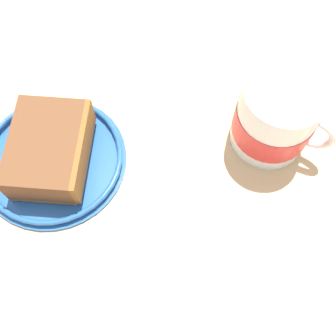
{
  "coord_description": "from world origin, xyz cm",
  "views": [
    {
      "loc": [
        3.89,
        -17.76,
        45.41
      ],
      "look_at": [
        2.38,
        1.15,
        3.0
      ],
      "focal_mm": 44.26,
      "sensor_mm": 36.0,
      "label": 1
    }
  ],
  "objects_px": {
    "cake_slice": "(50,150)",
    "tea_mug": "(276,117)",
    "small_plate": "(53,159)",
    "teaspoon": "(191,260)"
  },
  "relations": [
    {
      "from": "small_plate",
      "to": "tea_mug",
      "type": "height_order",
      "value": "tea_mug"
    },
    {
      "from": "tea_mug",
      "to": "teaspoon",
      "type": "distance_m",
      "value": 0.19
    },
    {
      "from": "small_plate",
      "to": "cake_slice",
      "type": "bearing_deg",
      "value": 0.17
    },
    {
      "from": "small_plate",
      "to": "teaspoon",
      "type": "relative_size",
      "value": 1.49
    },
    {
      "from": "cake_slice",
      "to": "tea_mug",
      "type": "xyz_separation_m",
      "value": [
        0.25,
        0.05,
        0.02
      ]
    },
    {
      "from": "cake_slice",
      "to": "tea_mug",
      "type": "height_order",
      "value": "tea_mug"
    },
    {
      "from": "tea_mug",
      "to": "small_plate",
      "type": "bearing_deg",
      "value": -168.21
    },
    {
      "from": "cake_slice",
      "to": "tea_mug",
      "type": "relative_size",
      "value": 1.0
    },
    {
      "from": "tea_mug",
      "to": "teaspoon",
      "type": "bearing_deg",
      "value": -117.98
    },
    {
      "from": "tea_mug",
      "to": "cake_slice",
      "type": "bearing_deg",
      "value": -168.09
    }
  ]
}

